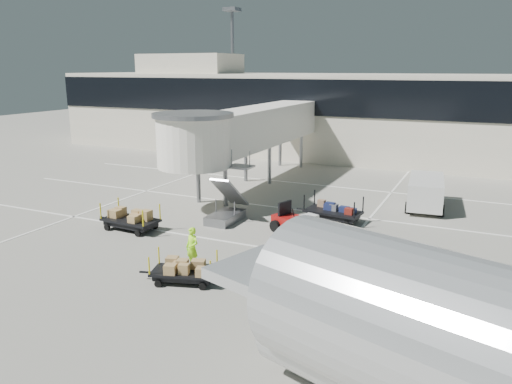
% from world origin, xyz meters
% --- Properties ---
extents(ground, '(140.00, 140.00, 0.00)m').
position_xyz_m(ground, '(0.00, 0.00, 0.00)').
color(ground, gray).
rests_on(ground, ground).
extents(lane_markings, '(40.00, 30.00, 0.02)m').
position_xyz_m(lane_markings, '(-0.67, 9.33, 0.01)').
color(lane_markings, white).
rests_on(lane_markings, ground).
extents(terminal, '(64.00, 12.11, 15.20)m').
position_xyz_m(terminal, '(-0.35, 29.94, 4.11)').
color(terminal, beige).
rests_on(terminal, ground).
extents(jet_bridge, '(5.70, 20.40, 6.03)m').
position_xyz_m(jet_bridge, '(-3.97, 12.26, 4.28)').
color(jet_bridge, white).
rests_on(jet_bridge, ground).
extents(baggage_tug, '(2.66, 2.19, 1.58)m').
position_xyz_m(baggage_tug, '(2.94, 4.84, 0.58)').
color(baggage_tug, maroon).
rests_on(baggage_tug, ground).
extents(suitcase_cart, '(3.95, 1.92, 1.52)m').
position_xyz_m(suitcase_cart, '(4.21, 7.66, 0.53)').
color(suitcase_cart, black).
rests_on(suitcase_cart, ground).
extents(box_cart_near, '(3.29, 2.01, 1.27)m').
position_xyz_m(box_cart_near, '(0.98, -3.10, 0.50)').
color(box_cart_near, black).
rests_on(box_cart_near, ground).
extents(box_cart_far, '(3.83, 1.69, 1.48)m').
position_xyz_m(box_cart_far, '(-5.34, 1.40, 0.58)').
color(box_cart_far, black).
rests_on(box_cart_far, ground).
extents(ground_worker, '(0.76, 0.59, 1.84)m').
position_xyz_m(ground_worker, '(0.53, -1.59, 0.92)').
color(ground_worker, '#A4FF1A').
rests_on(ground_worker, ground).
extents(minivan, '(2.62, 5.18, 1.89)m').
position_xyz_m(minivan, '(8.59, 13.05, 1.14)').
color(minivan, silver).
rests_on(minivan, ground).
extents(belt_loader, '(3.96, 2.67, 1.79)m').
position_xyz_m(belt_loader, '(-14.00, 22.61, 0.68)').
color(belt_loader, maroon).
rests_on(belt_loader, ground).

